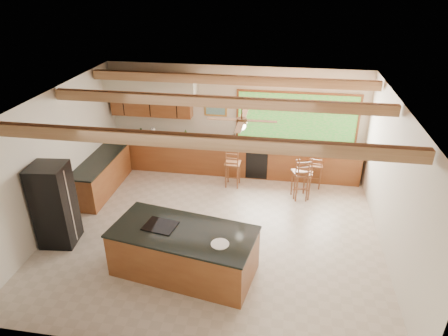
# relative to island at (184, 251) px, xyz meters

# --- Properties ---
(ground) EXTENTS (7.20, 7.20, 0.00)m
(ground) POSITION_rel_island_xyz_m (0.35, 1.40, -0.47)
(ground) COLOR #C2B4A1
(ground) RESTS_ON ground
(room_shell) EXTENTS (7.27, 6.54, 3.02)m
(room_shell) POSITION_rel_island_xyz_m (0.18, 2.05, 1.74)
(room_shell) COLOR beige
(room_shell) RESTS_ON ground
(counter_run) EXTENTS (7.12, 3.10, 1.22)m
(counter_run) POSITION_rel_island_xyz_m (-0.47, 3.92, -0.01)
(counter_run) COLOR brown
(counter_run) RESTS_ON ground
(island) EXTENTS (2.88, 1.72, 0.96)m
(island) POSITION_rel_island_xyz_m (0.00, 0.00, 0.00)
(island) COLOR brown
(island) RESTS_ON ground
(refrigerator) EXTENTS (0.78, 0.76, 1.82)m
(refrigerator) POSITION_rel_island_xyz_m (-2.87, 0.50, 0.44)
(refrigerator) COLOR black
(refrigerator) RESTS_ON ground
(bar_stool_a) EXTENTS (0.41, 0.41, 1.11)m
(bar_stool_a) POSITION_rel_island_xyz_m (0.45, 3.47, 0.18)
(bar_stool_a) COLOR brown
(bar_stool_a) RESTS_ON ground
(bar_stool_b) EXTENTS (0.55, 0.55, 1.19)m
(bar_stool_b) POSITION_rel_island_xyz_m (2.24, 3.12, 0.23)
(bar_stool_b) COLOR brown
(bar_stool_b) RESTS_ON ground
(bar_stool_c) EXTENTS (0.43, 0.43, 1.08)m
(bar_stool_c) POSITION_rel_island_xyz_m (2.62, 3.79, 0.16)
(bar_stool_c) COLOR brown
(bar_stool_c) RESTS_ON ground
(bar_stool_d) EXTENTS (0.49, 0.49, 1.13)m
(bar_stool_d) POSITION_rel_island_xyz_m (2.29, 3.14, 0.20)
(bar_stool_d) COLOR brown
(bar_stool_d) RESTS_ON ground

